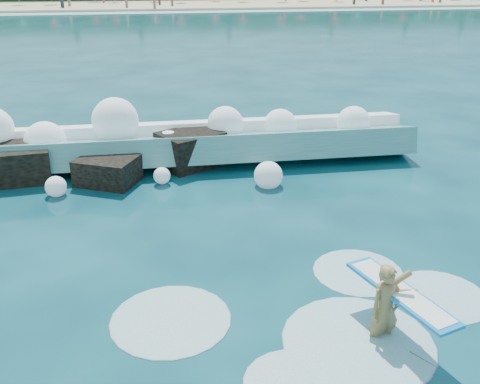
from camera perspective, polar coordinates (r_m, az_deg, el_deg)
The scene contains 9 objects.
ground at distance 11.90m, azimuth -5.71°, elevation -9.58°, with size 200.00×200.00×0.00m, color #072B38.
beach at distance 88.21m, azimuth -9.25°, elevation 19.11°, with size 140.00×20.00×0.40m, color tan.
wet_band at distance 77.25m, azimuth -9.17°, elevation 18.41°, with size 140.00×5.00×0.08m, color silver.
breaking_wave at distance 18.82m, azimuth -9.90°, elevation 4.80°, with size 18.45×2.85×1.59m.
rock_cluster at distance 18.04m, azimuth -14.97°, elevation 3.11°, with size 8.21×3.36×1.37m.
surfer_with_board at distance 10.34m, azimuth 15.57°, elevation -11.63°, with size 1.30×2.98×1.82m.
wave_spray at distance 18.46m, azimuth -10.70°, elevation 6.27°, with size 15.59×4.16×2.38m.
surf_foam at distance 10.85m, azimuth 9.75°, elevation -13.51°, with size 8.87×5.04×0.14m.
beachgoers at distance 85.07m, azimuth -2.25°, elevation 19.83°, with size 106.08×13.49×1.91m.
Camera 1 is at (-0.40, -9.99, 6.47)m, focal length 40.00 mm.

